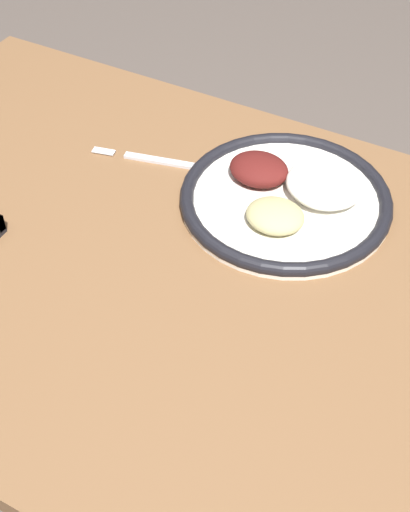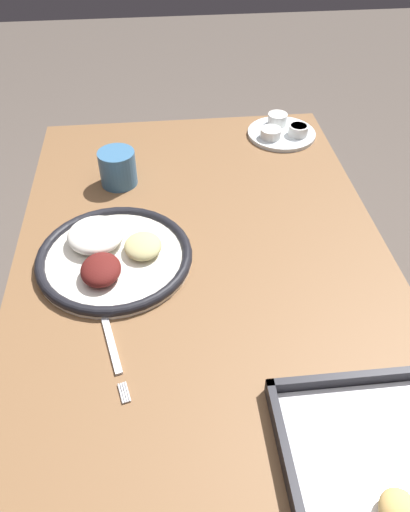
# 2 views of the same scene
# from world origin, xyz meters

# --- Properties ---
(dining_table) EXTENTS (1.23, 0.74, 0.77)m
(dining_table) POSITION_xyz_m (0.00, 0.00, 0.65)
(dining_table) COLOR brown
(dining_table) RESTS_ON ground_plane
(dinner_plate) EXTENTS (0.30, 0.30, 0.05)m
(dinner_plate) POSITION_xyz_m (-0.06, -0.18, 0.78)
(dinner_plate) COLOR white
(dinner_plate) RESTS_ON dining_table
(fork) EXTENTS (0.22, 0.06, 0.00)m
(fork) POSITION_xyz_m (0.14, -0.18, 0.77)
(fork) COLOR silver
(fork) RESTS_ON dining_table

